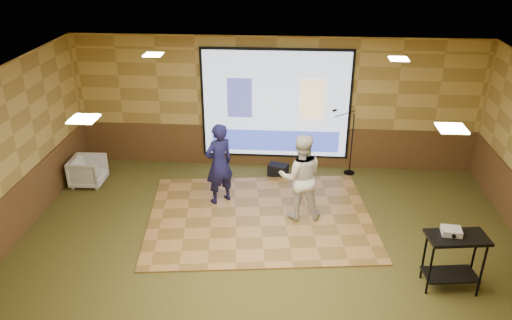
# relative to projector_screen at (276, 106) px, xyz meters

# --- Properties ---
(ground) EXTENTS (9.00, 9.00, 0.00)m
(ground) POSITION_rel_projector_screen_xyz_m (0.00, -3.44, -1.47)
(ground) COLOR #323A1A
(ground) RESTS_ON ground
(room_shell) EXTENTS (9.04, 7.04, 3.02)m
(room_shell) POSITION_rel_projector_screen_xyz_m (0.00, -3.44, 0.62)
(room_shell) COLOR tan
(room_shell) RESTS_ON ground
(wainscot_back) EXTENTS (9.00, 0.04, 0.95)m
(wainscot_back) POSITION_rel_projector_screen_xyz_m (0.00, 0.04, -1.00)
(wainscot_back) COLOR #50331A
(wainscot_back) RESTS_ON ground
(wainscot_left) EXTENTS (0.04, 7.00, 0.95)m
(wainscot_left) POSITION_rel_projector_screen_xyz_m (-4.48, -3.44, -1.00)
(wainscot_left) COLOR #50331A
(wainscot_left) RESTS_ON ground
(projector_screen) EXTENTS (3.32, 0.06, 2.52)m
(projector_screen) POSITION_rel_projector_screen_xyz_m (0.00, 0.00, 0.00)
(projector_screen) COLOR black
(projector_screen) RESTS_ON room_shell
(downlight_nw) EXTENTS (0.32, 0.32, 0.02)m
(downlight_nw) POSITION_rel_projector_screen_xyz_m (-2.20, -1.64, 1.50)
(downlight_nw) COLOR #FFEDBF
(downlight_nw) RESTS_ON room_shell
(downlight_ne) EXTENTS (0.32, 0.32, 0.02)m
(downlight_ne) POSITION_rel_projector_screen_xyz_m (2.20, -1.64, 1.50)
(downlight_ne) COLOR #FFEDBF
(downlight_ne) RESTS_ON room_shell
(downlight_sw) EXTENTS (0.32, 0.32, 0.02)m
(downlight_sw) POSITION_rel_projector_screen_xyz_m (-2.20, -4.94, 1.50)
(downlight_sw) COLOR #FFEDBF
(downlight_sw) RESTS_ON room_shell
(downlight_se) EXTENTS (0.32, 0.32, 0.02)m
(downlight_se) POSITION_rel_projector_screen_xyz_m (2.20, -4.94, 1.50)
(downlight_se) COLOR #FFEDBF
(downlight_se) RESTS_ON room_shell
(dance_floor) EXTENTS (4.58, 3.70, 0.03)m
(dance_floor) POSITION_rel_projector_screen_xyz_m (-0.20, -2.29, -1.46)
(dance_floor) COLOR #A8763D
(dance_floor) RESTS_ON ground
(player_left) EXTENTS (0.73, 0.69, 1.67)m
(player_left) POSITION_rel_projector_screen_xyz_m (-1.04, -1.77, -0.61)
(player_left) COLOR #161645
(player_left) RESTS_ON dance_floor
(player_right) EXTENTS (0.87, 0.71, 1.69)m
(player_right) POSITION_rel_projector_screen_xyz_m (0.55, -2.24, -0.60)
(player_right) COLOR silver
(player_right) RESTS_ON dance_floor
(av_table) EXTENTS (0.89, 0.47, 0.94)m
(av_table) POSITION_rel_projector_screen_xyz_m (2.85, -4.11, -0.82)
(av_table) COLOR black
(av_table) RESTS_ON ground
(projector) EXTENTS (0.31, 0.26, 0.09)m
(projector) POSITION_rel_projector_screen_xyz_m (2.77, -4.05, -0.49)
(projector) COLOR silver
(projector) RESTS_ON av_table
(mic_stand) EXTENTS (0.60, 0.25, 1.53)m
(mic_stand) POSITION_rel_projector_screen_xyz_m (1.65, -0.26, -0.98)
(mic_stand) COLOR black
(mic_stand) RESTS_ON ground
(banquet_chair) EXTENTS (0.70, 0.68, 0.63)m
(banquet_chair) POSITION_rel_projector_screen_xyz_m (-3.97, -1.19, -1.16)
(banquet_chair) COLOR gray
(banquet_chair) RESTS_ON ground
(duffel_bag) EXTENTS (0.48, 0.39, 0.26)m
(duffel_bag) POSITION_rel_projector_screen_xyz_m (0.09, -0.48, -1.34)
(duffel_bag) COLOR black
(duffel_bag) RESTS_ON ground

